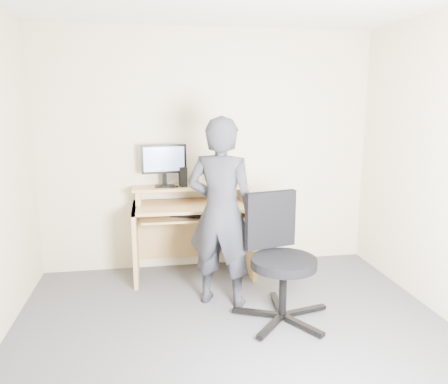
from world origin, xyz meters
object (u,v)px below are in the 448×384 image
object	(u,v)px
office_chair	(279,253)
person	(221,213)
desk	(192,222)
monitor	(164,162)

from	to	relation	value
office_chair	person	distance (m)	0.60
person	desk	bearing A→B (deg)	-51.75
desk	office_chair	xyz separation A→B (m)	(0.60, -1.08, 0.00)
desk	monitor	distance (m)	0.68
person	office_chair	bearing A→B (deg)	166.95
desk	office_chair	bearing A→B (deg)	-60.90
monitor	person	size ratio (longest dim) A/B	0.28
office_chair	desk	bearing A→B (deg)	106.21
monitor	person	world-z (taller)	person
office_chair	monitor	bearing A→B (deg)	114.46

